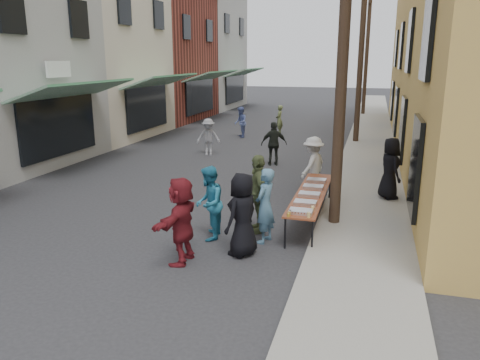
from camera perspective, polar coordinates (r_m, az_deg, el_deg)
The scene contains 27 objects.
ground at distance 10.27m, azimuth -15.18°, elevation -8.65°, with size 120.00×120.00×0.00m, color #28282B.
sidewalk at distance 23.35m, azimuth 15.61°, elevation 4.41°, with size 2.20×60.00×0.10m, color gray.
storefront_row at distance 27.47m, azimuth -17.87°, elevation 14.26°, with size 8.00×37.00×9.00m.
utility_pole_near at distance 11.05m, azimuth 12.57°, elevation 17.05°, with size 0.26×0.26×9.00m, color #2D2116.
utility_pole_mid at distance 23.03m, azimuth 14.59°, elevation 15.49°, with size 0.26×0.26×9.00m, color #2D2116.
utility_pole_far at distance 35.03m, azimuth 15.22°, elevation 14.99°, with size 0.26×0.26×9.00m, color #2D2116.
serving_table at distance 11.70m, azimuth 8.65°, elevation -1.71°, with size 0.70×4.00×0.75m.
catering_tray_sausage at distance 10.11m, azimuth 7.44°, elevation -3.82°, with size 0.50×0.33×0.08m, color maroon.
catering_tray_foil_b at distance 10.72m, azimuth 7.97°, elevation -2.76°, with size 0.50×0.33×0.08m, color #B2B2B7.
catering_tray_buns at distance 11.39m, azimuth 8.47°, elevation -1.74°, with size 0.50×0.33×0.08m, color tan.
catering_tray_foil_d at distance 12.06m, azimuth 8.92°, elevation -0.84°, with size 0.50×0.33×0.08m, color #B2B2B7.
catering_tray_buns_end at distance 12.73m, azimuth 9.31°, elevation -0.03°, with size 0.50×0.33×0.08m, color tan.
condiment_jar_a at distance 9.86m, azimuth 5.91°, elevation -4.25°, with size 0.07×0.07×0.08m, color #A57F26.
condiment_jar_b at distance 9.96m, azimuth 6.01°, elevation -4.07°, with size 0.07×0.07×0.08m, color #A57F26.
condiment_jar_c at distance 10.05m, azimuth 6.11°, elevation -3.90°, with size 0.07×0.07×0.08m, color #A57F26.
cup_stack at distance 9.85m, azimuth 8.37°, elevation -4.25°, with size 0.08×0.08×0.12m, color tan.
guest_front_a at distance 9.57m, azimuth 0.29°, elevation -4.25°, with size 0.85×0.56×1.75m, color black.
guest_front_b at distance 10.25m, azimuth 3.06°, elevation -3.16°, with size 0.61×0.40×1.68m, color teal.
guest_front_c at distance 10.45m, azimuth -3.81°, elevation -2.84°, with size 0.81×0.63×1.68m, color teal.
guest_front_d at distance 14.20m, azimuth 8.86°, elevation 1.80°, with size 1.11×0.64×1.72m, color silver.
guest_front_e at distance 10.85m, azimuth 2.22°, elevation -1.68°, with size 1.08×0.45×1.85m, color #535E36.
guest_queue_back at distance 9.30m, azimuth -7.18°, elevation -4.90°, with size 1.63×0.52×1.75m, color maroon.
server at distance 13.82m, azimuth 17.81°, elevation 1.37°, with size 0.85×0.55×1.73m, color black.
passerby_left at distance 19.78m, azimuth -3.88°, elevation 5.27°, with size 0.99×0.57×1.54m, color gray.
passerby_mid at distance 17.82m, azimuth 4.16°, elevation 4.44°, with size 0.97×0.41×1.66m, color black.
passerby_right at distance 25.45m, azimuth 4.81°, elevation 7.35°, with size 0.56×0.37×1.54m, color #5E6B3E.
passerby_far at distance 24.17m, azimuth 0.07°, elevation 7.05°, with size 0.77×0.60×1.57m, color #5464A3.
Camera 1 is at (5.05, -8.01, 3.97)m, focal length 35.00 mm.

